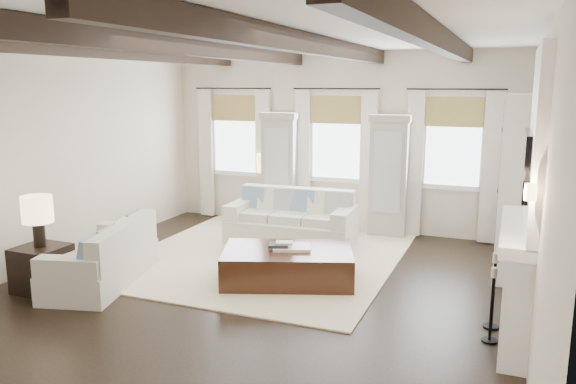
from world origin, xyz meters
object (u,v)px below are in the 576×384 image
at_px(sofa_left, 106,259).
at_px(side_table_front, 42,268).
at_px(ottoman, 288,266).
at_px(sofa_back, 292,221).
at_px(side_table_back, 267,206).

bearing_deg(sofa_left, side_table_front, -136.22).
bearing_deg(side_table_front, sofa_left, 43.78).
distance_m(ottoman, side_table_front, 3.19).
relative_size(sofa_back, sofa_left, 1.03).
relative_size(ottoman, side_table_back, 2.61).
bearing_deg(sofa_left, ottoman, 22.61).
height_order(sofa_back, side_table_front, sofa_back).
relative_size(sofa_left, side_table_back, 3.15).
distance_m(sofa_back, ottoman, 1.91).
bearing_deg(side_table_front, side_table_back, 74.46).
bearing_deg(ottoman, side_table_front, -172.38).
bearing_deg(sofa_back, side_table_back, 130.58).
xyz_separation_m(sofa_left, side_table_front, (-0.57, -0.55, -0.04)).
bearing_deg(side_table_back, sofa_back, -49.42).
relative_size(sofa_back, side_table_front, 3.63).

